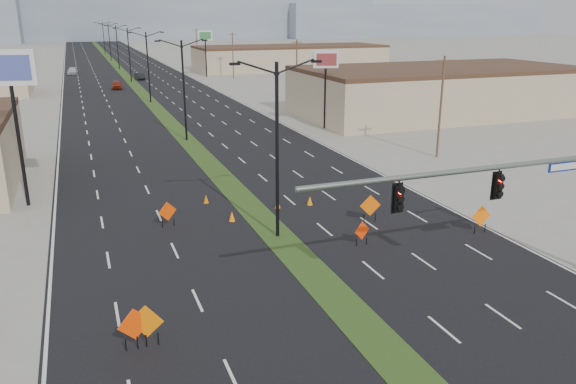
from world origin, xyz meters
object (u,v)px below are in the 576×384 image
object	(u,v)px
car_mid	(140,76)
pole_sign_east_far	(205,39)
streetlight_5	(109,41)
pole_sign_west	(10,79)
pole_sign_east_near	(326,66)
construction_sign_3	(362,232)
car_left	(117,85)
cone_1	(310,201)
streetlight_4	(117,46)
construction_sign_2	(167,212)
construction_sign_0	(134,326)
signal_mast	(530,191)
streetlight_2	(148,65)
streetlight_6	(104,37)
streetlight_0	(277,146)
cone_3	(206,199)
cone_0	(232,216)
streetlight_1	(184,87)
streetlight_3	(129,53)
cone_2	(278,204)
construction_sign_5	(370,206)
construction_sign_4	(481,217)
car_far	(72,71)
construction_sign_1	(146,323)

from	to	relation	value
car_mid	pole_sign_east_far	world-z (taller)	pole_sign_east_far
car_mid	pole_sign_east_far	size ratio (longest dim) A/B	0.41
streetlight_5	pole_sign_west	distance (m)	129.52
pole_sign_west	pole_sign_east_near	distance (m)	34.85
construction_sign_3	pole_sign_east_far	xyz separation A→B (m)	(11.56, 90.54, 6.75)
car_left	cone_1	size ratio (longest dim) A/B	6.60
streetlight_4	car_mid	xyz separation A→B (m)	(2.00, -24.35, -4.78)
construction_sign_2	construction_sign_0	bearing A→B (deg)	-122.67
streetlight_4	cone_1	bearing A→B (deg)	-87.89
signal_mast	pole_sign_east_near	size ratio (longest dim) A/B	1.89
streetlight_2	pole_sign_east_far	distance (m)	35.30
car_left	car_mid	distance (m)	14.64
streetlight_4	construction_sign_3	distance (m)	115.08
construction_sign_0	car_left	bearing A→B (deg)	72.53
streetlight_4	streetlight_6	distance (m)	56.00
construction_sign_3	pole_sign_east_far	bearing A→B (deg)	66.41
streetlight_0	cone_3	xyz separation A→B (m)	(-2.58, 7.44, -5.12)
streetlight_0	streetlight_6	size ratio (longest dim) A/B	1.00
streetlight_2	pole_sign_east_near	xyz separation A→B (m)	(15.98, -27.01, 1.55)
pole_sign_east_near	car_left	bearing A→B (deg)	127.24
car_mid	cone_0	world-z (taller)	car_mid
signal_mast	streetlight_6	xyz separation A→B (m)	(-8.56, 178.00, 0.63)
streetlight_1	streetlight_5	distance (m)	112.00
car_mid	cone_1	size ratio (longest dim) A/B	6.10
streetlight_1	cone_1	world-z (taller)	streetlight_1
signal_mast	construction_sign_0	size ratio (longest dim) A/B	9.21
construction_sign_2	pole_sign_east_near	xyz separation A→B (m)	(21.71, 25.16, 6.03)
streetlight_2	pole_sign_west	bearing A→B (deg)	-107.38
streetlight_0	streetlight_2	size ratio (longest dim) A/B	1.00
streetlight_3	streetlight_6	bearing A→B (deg)	90.00
streetlight_1	streetlight_5	world-z (taller)	same
streetlight_4	cone_2	size ratio (longest dim) A/B	15.35
streetlight_5	pole_sign_east_far	distance (m)	54.67
cone_3	construction_sign_3	bearing A→B (deg)	-57.72
streetlight_3	pole_sign_east_near	world-z (taller)	streetlight_3
car_mid	cone_1	world-z (taller)	car_mid
car_mid	construction_sign_5	bearing A→B (deg)	-94.23
signal_mast	construction_sign_4	bearing A→B (deg)	65.63
pole_sign_west	streetlight_3	bearing A→B (deg)	91.49
signal_mast	car_far	world-z (taller)	signal_mast
construction_sign_5	signal_mast	bearing A→B (deg)	-68.73
construction_sign_4	pole_sign_east_far	bearing A→B (deg)	88.39
streetlight_0	streetlight_6	xyz separation A→B (m)	(0.00, 168.00, 0.00)
construction_sign_0	construction_sign_1	bearing A→B (deg)	-13.61
streetlight_0	cone_2	size ratio (longest dim) A/B	15.35
construction_sign_5	pole_sign_west	bearing A→B (deg)	159.20
streetlight_6	construction_sign_1	world-z (taller)	streetlight_6
streetlight_5	car_far	size ratio (longest dim) A/B	2.12
pole_sign_east_far	streetlight_6	bearing A→B (deg)	95.81
car_far	pole_sign_east_near	distance (m)	79.42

